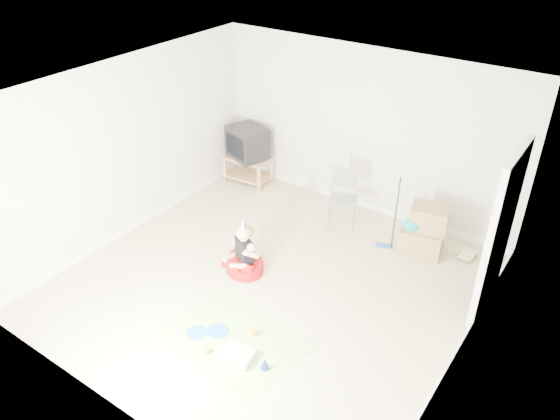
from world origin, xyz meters
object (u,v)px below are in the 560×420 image
Objects in this scene: crt_tv at (248,143)px; cardboard_boxes at (424,230)px; tv_stand at (248,167)px; seated_woman at (244,259)px; birthday_cake at (237,356)px; folding_chair at (343,200)px.

cardboard_boxes is at bearing 12.76° from crt_tv.
seated_woman reaches higher than tv_stand.
crt_tv is at bearing 125.87° from birthday_cake.
cardboard_boxes is at bearing -4.49° from tv_stand.
crt_tv is at bearing 171.37° from folding_chair.
tv_stand is 1.09× the size of cardboard_boxes.
seated_woman is 1.62m from birthday_cake.
tv_stand is 0.87× the size of folding_chair.
tv_stand is 2.59m from seated_woman.
cardboard_boxes is at bearing 45.09° from seated_woman.
crt_tv is at bearing 126.41° from seated_woman.
crt_tv is 4.26m from birthday_cake.
tv_stand is at bearing 171.37° from folding_chair.
seated_woman is 2.18× the size of birthday_cake.
seated_woman is (-1.81, -1.82, -0.17)m from cardboard_boxes.
seated_woman reaches higher than birthday_cake.
crt_tv reaches higher than birthday_cake.
crt_tv is at bearing 175.51° from cardboard_boxes.
crt_tv is 2.65m from seated_woman.
cardboard_boxes is 1.91× the size of birthday_cake.
folding_chair is at bearing 8.62° from crt_tv.
folding_chair is at bearing 97.56° from birthday_cake.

